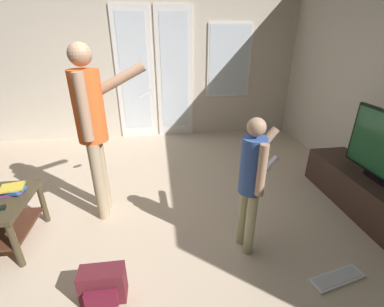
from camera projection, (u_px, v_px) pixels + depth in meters
The scene contains 8 objects.
ground_plane at pixel (118, 220), 2.67m from camera, with size 5.86×4.94×0.02m, color beige.
wall_back_with_doors at pixel (132, 63), 4.33m from camera, with size 5.86×0.09×2.60m.
tv_stand at pixel (373, 198), 2.65m from camera, with size 0.47×1.69×0.39m.
person_adult at pixel (93, 121), 2.36m from camera, with size 0.70×0.46×1.66m.
person_child at pixel (252, 177), 2.02m from camera, with size 0.39×0.37×1.18m.
backpack at pixel (103, 285), 1.81m from camera, with size 0.31×0.18×0.26m.
loose_keyboard at pixel (337, 278), 2.00m from camera, with size 0.46×0.22×0.02m.
book_stack at pixel (12, 190), 2.25m from camera, with size 0.22×0.19×0.06m.
Camera 1 is at (0.46, -2.22, 1.72)m, focal length 24.51 mm.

